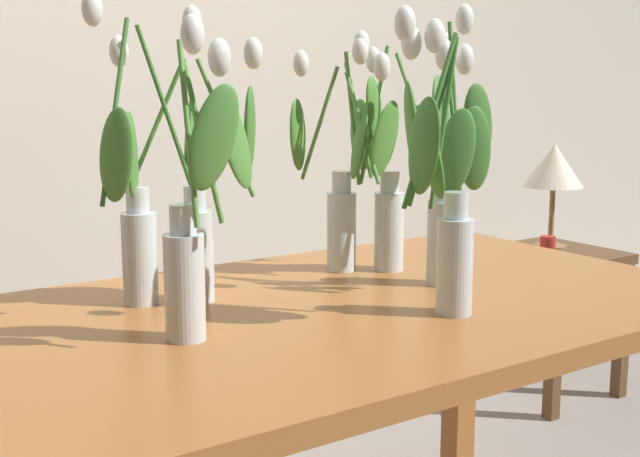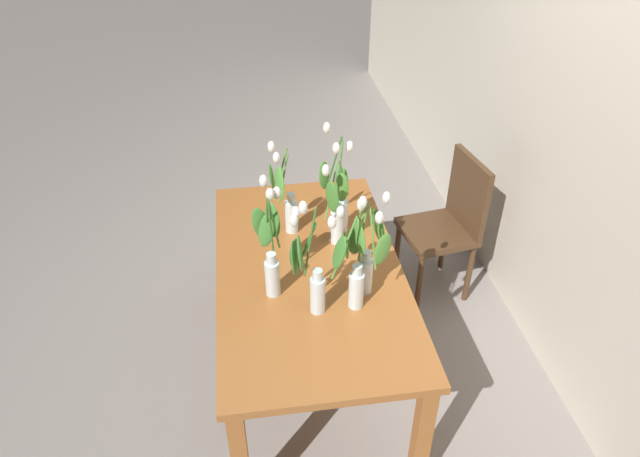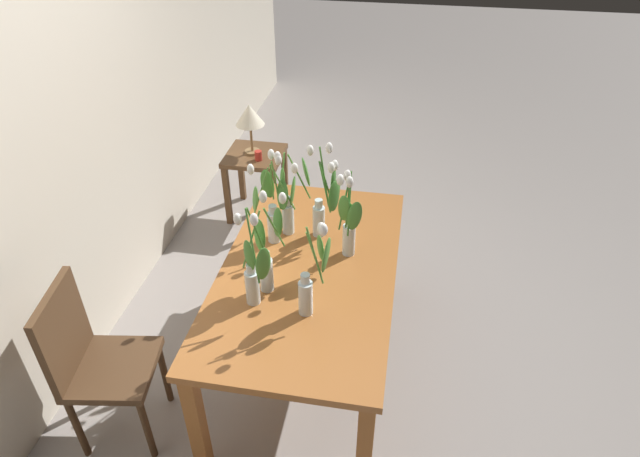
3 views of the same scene
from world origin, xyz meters
The scene contains 14 objects.
ground_plane centered at (0.00, 0.00, 0.00)m, with size 18.00×18.00×0.00m, color gray.
room_wall_rear centered at (0.00, 1.35, 1.35)m, with size 9.00×0.10×2.70m, color beige.
dining_table centered at (0.00, 0.00, 0.65)m, with size 1.60×0.90×0.74m.
tulip_vase_0 centered at (0.29, 0.16, 0.93)m, with size 0.23×0.18×0.54m.
tulip_vase_1 centered at (0.29, -0.03, 0.95)m, with size 0.17×0.16×0.58m.
tulip_vase_2 centered at (-0.29, 0.19, 0.93)m, with size 0.25×0.16×0.58m.
tulip_vase_3 centered at (0.12, -0.19, 0.95)m, with size 0.19×0.15×0.55m.
tulip_vase_4 centered at (-0.20, 0.17, 0.92)m, with size 0.27×0.19×0.51m.
tulip_vase_5 centered at (0.21, 0.23, 0.97)m, with size 0.24×0.25×0.53m.
tulip_vase_6 centered at (-0.31, -0.07, 0.93)m, with size 0.17×0.15×0.53m.
dining_chair centered at (-0.59, 0.94, 0.52)m, with size 0.46×0.46×0.93m.
side_table centered at (1.53, 0.73, 0.43)m, with size 0.44×0.44×0.55m.
table_lamp centered at (1.54, 0.75, 0.86)m, with size 0.22×0.22×0.40m.
pillar_candle centered at (1.43, 0.67, 0.59)m, with size 0.06×0.06×0.07m, color #B72D23.
Camera 3 is at (-2.15, -0.44, 2.55)m, focal length 30.68 mm.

